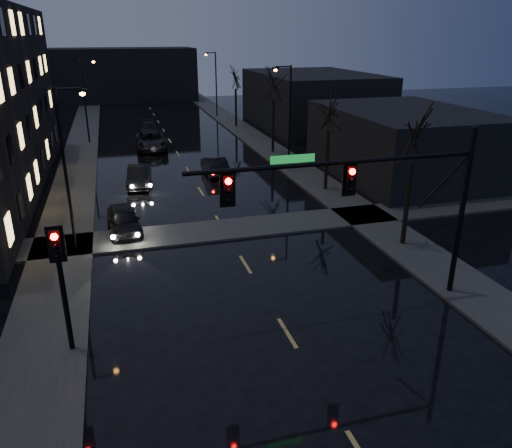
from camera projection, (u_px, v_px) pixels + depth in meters
sidewalk_left at (78, 168)px, 40.28m from camera, size 3.00×140.00×0.12m
sidewalk_right at (277, 154)px, 44.64m from camera, size 3.00×140.00×0.12m
sidewalk_cross at (225, 230)px, 27.65m from camera, size 40.00×3.00×0.12m
commercial_right_near at (404, 143)px, 37.48m from camera, size 10.00×14.00×5.00m
commercial_right_far at (312, 100)px, 57.42m from camera, size 12.00×18.00×6.00m
far_block at (124, 75)px, 78.85m from camera, size 22.00×10.00×8.00m
signal_mast at (380, 190)px, 18.38m from camera, size 11.11×0.41×7.00m
signal_pole_left at (60, 273)px, 16.14m from camera, size 0.35×0.41×4.53m
tree_near at (416, 124)px, 23.55m from camera, size 3.52×3.52×8.08m
tree_mid_a at (330, 105)px, 32.67m from camera, size 3.30×3.30×7.58m
tree_mid_b at (274, 78)px, 43.15m from camera, size 3.74×3.74×8.59m
tree_far at (235, 73)px, 55.91m from camera, size 3.43×3.43×7.88m
streetlight_l_near at (68, 157)px, 23.57m from camera, size 1.53×0.28×8.00m
streetlight_l_far at (86, 94)px, 47.79m from camera, size 1.53×0.28×8.00m
streetlight_r_mid at (287, 109)px, 38.22m from camera, size 1.53×0.28×8.00m
streetlight_r_far at (214, 79)px, 63.34m from camera, size 1.53×0.28×8.00m
oncoming_car_a at (124, 220)px, 27.17m from camera, size 1.97×4.33×1.44m
oncoming_car_b at (139, 176)px, 35.41m from camera, size 2.02×4.47×1.42m
oncoming_car_c at (151, 141)px, 46.45m from camera, size 2.90×6.00×1.65m
oncoming_car_d at (149, 129)px, 52.73m from camera, size 2.32×5.03×1.43m
lead_car at (215, 166)px, 38.34m from camera, size 1.55×4.28×1.40m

